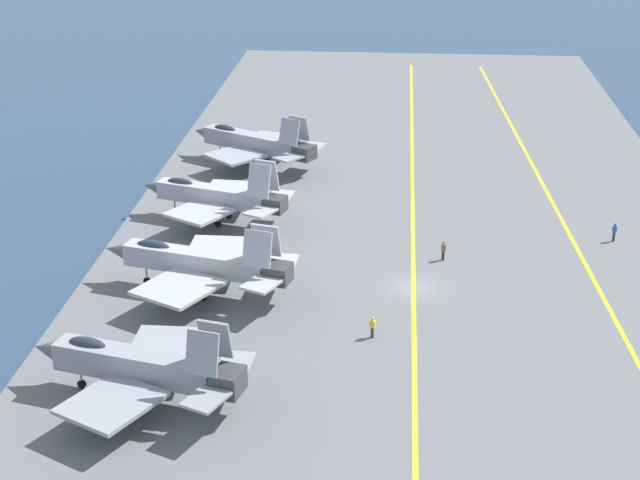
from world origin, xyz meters
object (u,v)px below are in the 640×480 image
Objects in this scene: parked_jet_second at (199,262)px; parked_jet_fourth at (254,142)px; parked_jet_third at (216,195)px; parked_jet_nearest at (138,365)px; crew_blue_vest at (614,231)px; crew_yellow_vest at (372,326)px; crew_brown_vest at (443,250)px.

parked_jet_fourth is (32.48, 0.33, -0.02)m from parked_jet_second.
parked_jet_third is 17.12m from parked_jet_fourth.
parked_jet_nearest is 1.01× the size of parked_jet_third.
crew_blue_vest is 1.03× the size of crew_yellow_vest.
parked_jet_fourth is (48.73, -0.45, 0.12)m from parked_jet_nearest.
parked_jet_fourth is 40.57m from crew_blue_vest.
parked_jet_third reaches higher than parked_jet_nearest.
crew_blue_vest is (-1.70, -37.06, -1.72)m from parked_jet_third.
parked_jet_fourth is (17.08, -1.14, 0.01)m from parked_jet_third.
crew_yellow_vest is at bearing -114.41° from parked_jet_second.
parked_jet_fourth is 41.60m from crew_yellow_vest.
crew_brown_vest is at bearing -21.29° from crew_yellow_vest.
parked_jet_third is 37.14m from crew_blue_vest.
parked_jet_second is at bearing 112.25° from crew_brown_vest.
parked_jet_second is at bearing 111.06° from crew_blue_vest.
parked_jet_nearest is 0.95× the size of parked_jet_fourth.
crew_yellow_vest is (-21.85, -15.69, -1.75)m from parked_jet_third.
crew_brown_vest is (8.14, -19.91, -1.73)m from parked_jet_second.
crew_blue_vest is at bearing -68.94° from parked_jet_second.
crew_yellow_vest is at bearing -144.33° from parked_jet_third.
parked_jet_nearest is 0.93× the size of parked_jet_second.
parked_jet_third is at bearing 71.25° from crew_brown_vest.
parked_jet_third reaches higher than parked_jet_second.
crew_blue_vest is (-18.77, -35.92, -1.72)m from parked_jet_fourth.
parked_jet_fourth is 31.70m from crew_brown_vest.
parked_jet_nearest is at bearing -178.75° from parked_jet_third.
crew_brown_vest is at bearing -140.25° from parked_jet_fourth.
crew_yellow_vest is (9.80, -15.00, -1.63)m from parked_jet_nearest.
parked_jet_third is at bearing 176.18° from parked_jet_fourth.
parked_jet_nearest is at bearing 139.70° from crew_brown_vest.
parked_jet_third reaches higher than crew_yellow_vest.
parked_jet_second reaches higher than crew_blue_vest.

